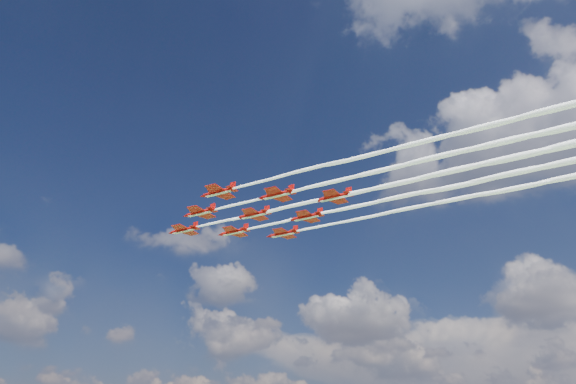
# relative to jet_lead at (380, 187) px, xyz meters

# --- Properties ---
(jet_lead) EXTENTS (117.38, 22.09, 2.48)m
(jet_lead) POSITION_rel_jet_lead_xyz_m (0.00, 0.00, 0.00)
(jet_lead) COLOR #A60C09
(jet_row2_port) EXTENTS (117.38, 22.09, 2.48)m
(jet_row2_port) POSITION_rel_jet_lead_xyz_m (12.16, -5.92, 0.00)
(jet_row2_port) COLOR #A60C09
(jet_row2_starb) EXTENTS (117.38, 22.09, 2.48)m
(jet_row2_starb) POSITION_rel_jet_lead_xyz_m (9.86, 9.26, 0.00)
(jet_row2_starb) COLOR #A60C09
(jet_row3_port) EXTENTS (117.38, 22.09, 2.48)m
(jet_row3_port) POSITION_rel_jet_lead_xyz_m (24.33, -11.83, 0.00)
(jet_row3_port) COLOR #A60C09
(jet_row3_centre) EXTENTS (117.38, 22.09, 2.48)m
(jet_row3_centre) POSITION_rel_jet_lead_xyz_m (22.03, 3.34, 0.00)
(jet_row3_centre) COLOR #A60C09
(jet_row3_starb) EXTENTS (117.38, 22.09, 2.48)m
(jet_row3_starb) POSITION_rel_jet_lead_xyz_m (19.73, 18.51, 0.00)
(jet_row3_starb) COLOR #A60C09
(jet_row4_port) EXTENTS (117.38, 22.09, 2.48)m
(jet_row4_port) POSITION_rel_jet_lead_xyz_m (34.19, -2.58, 0.00)
(jet_row4_port) COLOR #A60C09
(jet_row4_starb) EXTENTS (117.38, 22.09, 2.48)m
(jet_row4_starb) POSITION_rel_jet_lead_xyz_m (31.89, 12.60, 0.00)
(jet_row4_starb) COLOR #A60C09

